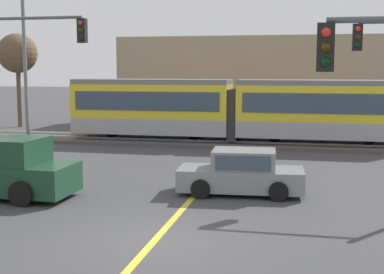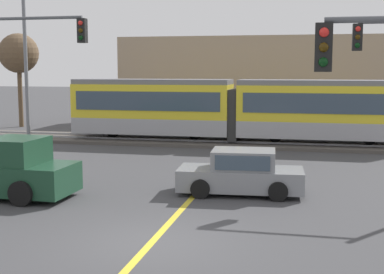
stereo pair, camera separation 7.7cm
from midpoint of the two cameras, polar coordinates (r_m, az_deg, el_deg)
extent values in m
plane|color=#3D3D3F|center=(13.43, -4.32, -11.10)|extent=(200.00, 200.00, 0.00)
cube|color=#4C4742|center=(30.04, 5.08, -0.61)|extent=(120.00, 4.00, 0.18)
cube|color=#939399|center=(29.31, 4.91, -0.53)|extent=(120.00, 0.08, 0.10)
cube|color=#939399|center=(30.73, 5.25, -0.17)|extent=(120.00, 0.08, 0.10)
cube|color=#9E9EA3|center=(30.97, -4.32, 1.30)|extent=(9.00, 2.60, 0.90)
cube|color=yellow|center=(30.85, -4.34, 3.89)|extent=(9.00, 2.60, 1.90)
cube|color=#384756|center=(29.59, -5.07, 3.83)|extent=(8.28, 0.04, 1.04)
cube|color=slate|center=(30.80, -4.36, 5.91)|extent=(9.00, 2.39, 0.28)
cylinder|color=black|center=(30.41, 0.17, 0.36)|extent=(0.70, 0.20, 0.70)
cylinder|color=black|center=(31.81, -8.59, 0.58)|extent=(0.70, 0.20, 0.70)
cube|color=#9E9EA3|center=(29.71, 13.54, 0.86)|extent=(9.00, 2.60, 0.90)
cube|color=yellow|center=(29.59, 13.62, 3.55)|extent=(9.00, 2.60, 1.90)
cube|color=#384756|center=(28.27, 13.68, 3.48)|extent=(8.28, 0.04, 1.04)
cube|color=slate|center=(29.54, 13.68, 5.66)|extent=(9.00, 2.39, 0.28)
cylinder|color=black|center=(29.93, 18.25, -0.13)|extent=(0.70, 0.20, 0.70)
cylinder|color=black|center=(29.81, 8.75, 0.13)|extent=(0.70, 0.20, 0.70)
cube|color=#2D2D2D|center=(29.90, 4.44, 2.43)|extent=(0.50, 2.34, 2.80)
cube|color=gold|center=(19.24, 0.94, -5.38)|extent=(0.20, 18.23, 0.01)
cube|color=gray|center=(18.23, 5.10, -4.47)|extent=(4.30, 1.97, 0.72)
cube|color=gray|center=(18.10, 5.44, -2.37)|extent=(2.19, 1.65, 0.64)
cube|color=#384756|center=(18.18, 2.29, -2.30)|extent=(0.19, 1.43, 0.52)
cube|color=#384756|center=(17.33, 5.30, -2.80)|extent=(1.78, 0.16, 0.48)
cylinder|color=black|center=(17.56, 0.80, -5.56)|extent=(0.65, 0.26, 0.64)
cylinder|color=black|center=(19.21, 1.48, -4.43)|extent=(0.65, 0.26, 0.64)
cylinder|color=black|center=(17.42, 9.09, -5.76)|extent=(0.65, 0.26, 0.64)
cylinder|color=black|center=(19.08, 9.03, -4.61)|extent=(0.65, 0.26, 0.64)
cube|color=#193D28|center=(18.41, -18.39, -1.40)|extent=(1.75, 1.89, 0.84)
cube|color=#384756|center=(18.02, -16.37, -1.44)|extent=(0.15, 1.69, 0.66)
cylinder|color=black|center=(19.06, -14.75, -4.52)|extent=(0.81, 0.30, 0.80)
cylinder|color=black|center=(17.41, -17.83, -5.76)|extent=(0.81, 0.30, 0.80)
cube|color=black|center=(19.16, 17.12, 10.12)|extent=(0.32, 0.28, 0.90)
sphere|color=red|center=(19.02, 17.19, 10.96)|extent=(0.18, 0.18, 0.18)
sphere|color=#3A2706|center=(19.01, 17.16, 10.14)|extent=(0.18, 0.18, 0.18)
sphere|color=black|center=(19.00, 17.13, 9.33)|extent=(0.18, 0.18, 0.18)
cube|color=black|center=(10.39, 13.84, 9.24)|extent=(0.32, 0.28, 0.90)
sphere|color=red|center=(10.25, 13.91, 10.78)|extent=(0.18, 0.18, 0.18)
sphere|color=#3A2706|center=(10.24, 13.86, 9.27)|extent=(0.18, 0.18, 0.18)
sphere|color=black|center=(10.23, 13.81, 7.76)|extent=(0.18, 0.18, 0.18)
cylinder|color=#515459|center=(21.69, -16.72, 12.05)|extent=(4.00, 0.12, 0.12)
cube|color=black|center=(20.77, -11.74, 11.04)|extent=(0.32, 0.28, 0.90)
sphere|color=red|center=(20.65, -11.93, 11.81)|extent=(0.18, 0.18, 0.18)
sphere|color=#3A2706|center=(20.63, -11.91, 11.06)|extent=(0.18, 0.18, 0.18)
sphere|color=black|center=(20.62, -11.89, 10.32)|extent=(0.18, 0.18, 0.18)
cylinder|color=slate|center=(30.97, -17.48, 8.14)|extent=(0.20, 0.20, 9.68)
cylinder|color=brown|center=(40.60, -18.01, 4.36)|extent=(0.32, 0.32, 4.73)
sphere|color=brown|center=(40.57, -18.18, 8.49)|extent=(2.83, 2.83, 2.83)
cube|color=gray|center=(40.74, 8.25, 5.90)|extent=(22.08, 6.00, 6.50)
camera|label=1|loc=(0.04, -90.11, -0.01)|focal=50.00mm
camera|label=2|loc=(0.04, 89.89, 0.01)|focal=50.00mm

